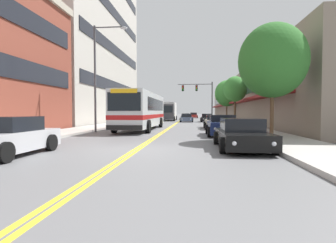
{
  "coord_description": "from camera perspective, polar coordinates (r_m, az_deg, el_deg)",
  "views": [
    {
      "loc": [
        2.39,
        -10.96,
        1.59
      ],
      "look_at": [
        -0.71,
        20.49,
        0.4
      ],
      "focal_mm": 28.0,
      "sensor_mm": 36.0,
      "label": 1
    }
  ],
  "objects": [
    {
      "name": "car_beige_parked_left_far",
      "position": [
        37.32,
        -4.75,
        0.66
      ],
      "size": [
        2.14,
        4.57,
        1.32
      ],
      "color": "#BCAD89",
      "rests_on": "ground_plane"
    },
    {
      "name": "office_tower_left",
      "position": [
        43.41,
        -19.34,
        20.72
      ],
      "size": [
        12.08,
        27.13,
        31.0
      ],
      "color": "#BCB7AD",
      "rests_on": "ground_plane"
    },
    {
      "name": "ground_plane",
      "position": [
        48.05,
        2.78,
        0.25
      ],
      "size": [
        240.0,
        240.0,
        0.0
      ],
      "primitive_type": "plane",
      "color": "slate"
    },
    {
      "name": "sidewalk_left",
      "position": [
        48.9,
        -5.48,
        0.37
      ],
      "size": [
        3.07,
        106.0,
        0.16
      ],
      "color": "#B2ADA5",
      "rests_on": "ground_plane"
    },
    {
      "name": "centre_line",
      "position": [
        48.05,
        2.78,
        0.26
      ],
      "size": [
        0.34,
        106.0,
        0.01
      ],
      "color": "yellow",
      "rests_on": "ground_plane"
    },
    {
      "name": "car_champagne_parked_right_far",
      "position": [
        24.65,
        10.19,
        -0.18
      ],
      "size": [
        2.02,
        4.38,
        1.28
      ],
      "color": "beige",
      "rests_on": "ground_plane"
    },
    {
      "name": "sidewalk_right",
      "position": [
        48.21,
        11.16,
        0.32
      ],
      "size": [
        3.07,
        106.0,
        0.16
      ],
      "color": "#B2ADA5",
      "rests_on": "ground_plane"
    },
    {
      "name": "car_white_parked_left_mid",
      "position": [
        44.37,
        -3.12,
        0.9
      ],
      "size": [
        2.13,
        4.27,
        1.34
      ],
      "color": "white",
      "rests_on": "ground_plane"
    },
    {
      "name": "street_tree_right_near",
      "position": [
        15.45,
        21.82,
        12.18
      ],
      "size": [
        3.61,
        3.61,
        6.15
      ],
      "color": "brown",
      "rests_on": "sidewalk_right"
    },
    {
      "name": "car_slate_blue_moving_lead",
      "position": [
        41.0,
        4.09,
        0.74
      ],
      "size": [
        2.06,
        4.18,
        1.26
      ],
      "color": "#475675",
      "rests_on": "ground_plane"
    },
    {
      "name": "car_silver_parked_left_near",
      "position": [
        11.12,
        -31.38,
        -3.02
      ],
      "size": [
        2.0,
        4.36,
        1.42
      ],
      "color": "#B7B7BC",
      "rests_on": "ground_plane"
    },
    {
      "name": "street_tree_right_mid",
      "position": [
        28.77,
        14.39,
        6.83
      ],
      "size": [
        2.45,
        2.45,
        5.18
      ],
      "color": "brown",
      "rests_on": "sidewalk_right"
    },
    {
      "name": "car_navy_parked_right_end",
      "position": [
        17.82,
        11.7,
        -0.93
      ],
      "size": [
        2.07,
        4.36,
        1.38
      ],
      "color": "#19234C",
      "rests_on": "ground_plane"
    },
    {
      "name": "traffic_signal_mast",
      "position": [
        41.18,
        7.0,
        6.06
      ],
      "size": [
        5.41,
        0.38,
        6.21
      ],
      "color": "#47474C",
      "rests_on": "ground_plane"
    },
    {
      "name": "car_charcoal_parked_right_mid",
      "position": [
        41.74,
        8.46,
        0.75
      ],
      "size": [
        2.02,
        4.18,
        1.27
      ],
      "color": "#232328",
      "rests_on": "ground_plane"
    },
    {
      "name": "car_dark_grey_moving_third",
      "position": [
        56.01,
        3.88,
        1.11
      ],
      "size": [
        2.03,
        4.6,
        1.22
      ],
      "color": "#38383D",
      "rests_on": "ground_plane"
    },
    {
      "name": "storefront_row_right",
      "position": [
        49.12,
        17.9,
        4.33
      ],
      "size": [
        9.1,
        68.0,
        7.09
      ],
      "color": "gray",
      "rests_on": "ground_plane"
    },
    {
      "name": "car_red_moving_second",
      "position": [
        65.36,
        5.59,
        1.3
      ],
      "size": [
        2.08,
        4.28,
        1.37
      ],
      "color": "maroon",
      "rests_on": "ground_plane"
    },
    {
      "name": "street_tree_right_far",
      "position": [
        42.4,
        12.69,
        5.99
      ],
      "size": [
        3.74,
        3.74,
        6.37
      ],
      "color": "brown",
      "rests_on": "sidewalk_right"
    },
    {
      "name": "city_bus",
      "position": [
        23.6,
        -5.68,
        2.63
      ],
      "size": [
        2.87,
        12.02,
        3.17
      ],
      "color": "silver",
      "rests_on": "ground_plane"
    },
    {
      "name": "street_lamp_left_near",
      "position": [
        21.44,
        -14.66,
        11.05
      ],
      "size": [
        2.69,
        0.28,
        8.26
      ],
      "color": "#47474C",
      "rests_on": "ground_plane"
    },
    {
      "name": "fire_hydrant",
      "position": [
        24.6,
        13.95,
        -0.19
      ],
      "size": [
        0.34,
        0.26,
        0.91
      ],
      "color": "yellow",
      "rests_on": "sidewalk_right"
    },
    {
      "name": "box_truck",
      "position": [
        46.89,
        0.16,
        2.28
      ],
      "size": [
        2.61,
        7.41,
        3.29
      ],
      "color": "#38383D",
      "rests_on": "ground_plane"
    },
    {
      "name": "car_black_parked_right_foreground",
      "position": [
        11.72,
        15.75,
        -2.8
      ],
      "size": [
        2.15,
        4.68,
        1.3
      ],
      "color": "black",
      "rests_on": "ground_plane"
    }
  ]
}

